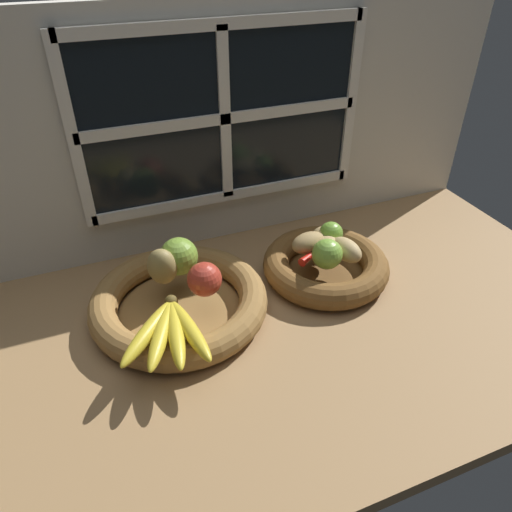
# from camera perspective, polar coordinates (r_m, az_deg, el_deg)

# --- Properties ---
(ground_plane) EXTENTS (1.40, 0.90, 0.03)m
(ground_plane) POSITION_cam_1_polar(r_m,az_deg,el_deg) (1.03, 1.84, -6.09)
(ground_plane) COLOR #9E774C
(back_wall) EXTENTS (1.40, 0.05, 0.55)m
(back_wall) POSITION_cam_1_polar(r_m,az_deg,el_deg) (1.12, -4.08, 14.96)
(back_wall) COLOR silver
(back_wall) RESTS_ON ground_plane
(fruit_bowl_left) EXTENTS (0.36, 0.36, 0.06)m
(fruit_bowl_left) POSITION_cam_1_polar(r_m,az_deg,el_deg) (0.99, -9.17, -5.45)
(fruit_bowl_left) COLOR olive
(fruit_bowl_left) RESTS_ON ground_plane
(fruit_bowl_right) EXTENTS (0.28, 0.28, 0.06)m
(fruit_bowl_right) POSITION_cam_1_polar(r_m,az_deg,el_deg) (1.09, 8.31, -1.13)
(fruit_bowl_right) COLOR brown
(fruit_bowl_right) RESTS_ON ground_plane
(apple_red_right) EXTENTS (0.07, 0.07, 0.07)m
(apple_red_right) POSITION_cam_1_polar(r_m,az_deg,el_deg) (0.94, -6.18, -2.79)
(apple_red_right) COLOR #B73828
(apple_red_right) RESTS_ON fruit_bowl_left
(apple_green_back) EXTENTS (0.08, 0.08, 0.08)m
(apple_green_back) POSITION_cam_1_polar(r_m,az_deg,el_deg) (1.00, -9.22, -0.04)
(apple_green_back) COLOR #7AA338
(apple_green_back) RESTS_ON fruit_bowl_left
(pear_brown) EXTENTS (0.08, 0.08, 0.08)m
(pear_brown) POSITION_cam_1_polar(r_m,az_deg,el_deg) (0.97, -11.16, -1.24)
(pear_brown) COLOR olive
(pear_brown) RESTS_ON fruit_bowl_left
(banana_bunch_front) EXTENTS (0.16, 0.19, 0.03)m
(banana_bunch_front) POSITION_cam_1_polar(r_m,az_deg,el_deg) (0.87, -10.39, -8.84)
(banana_bunch_front) COLOR gold
(banana_bunch_front) RESTS_ON fruit_bowl_left
(potato_large) EXTENTS (0.07, 0.07, 0.04)m
(potato_large) POSITION_cam_1_polar(r_m,az_deg,el_deg) (1.06, 8.55, 1.12)
(potato_large) COLOR tan
(potato_large) RESTS_ON fruit_bowl_right
(potato_oblong) EXTENTS (0.09, 0.06, 0.05)m
(potato_oblong) POSITION_cam_1_polar(r_m,az_deg,el_deg) (1.06, 6.34, 1.58)
(potato_oblong) COLOR #A38451
(potato_oblong) RESTS_ON fruit_bowl_right
(potato_small) EXTENTS (0.06, 0.09, 0.05)m
(potato_small) POSITION_cam_1_polar(r_m,az_deg,el_deg) (1.05, 10.72, 0.74)
(potato_small) COLOR tan
(potato_small) RESTS_ON fruit_bowl_right
(potato_back) EXTENTS (0.08, 0.08, 0.04)m
(potato_back) POSITION_cam_1_polar(r_m,az_deg,el_deg) (1.10, 8.37, 2.38)
(potato_back) COLOR tan
(potato_back) RESTS_ON fruit_bowl_right
(lime_near) EXTENTS (0.07, 0.07, 0.07)m
(lime_near) POSITION_cam_1_polar(r_m,az_deg,el_deg) (1.02, 8.40, 0.35)
(lime_near) COLOR #7AAD3D
(lime_near) RESTS_ON fruit_bowl_right
(lime_far) EXTENTS (0.05, 0.05, 0.05)m
(lime_far) POSITION_cam_1_polar(r_m,az_deg,el_deg) (1.09, 8.95, 2.67)
(lime_far) COLOR #6B9E33
(lime_far) RESTS_ON fruit_bowl_right
(chili_pepper) EXTENTS (0.11, 0.07, 0.02)m
(chili_pepper) POSITION_cam_1_polar(r_m,az_deg,el_deg) (1.06, 7.26, 0.60)
(chili_pepper) COLOR red
(chili_pepper) RESTS_ON fruit_bowl_right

